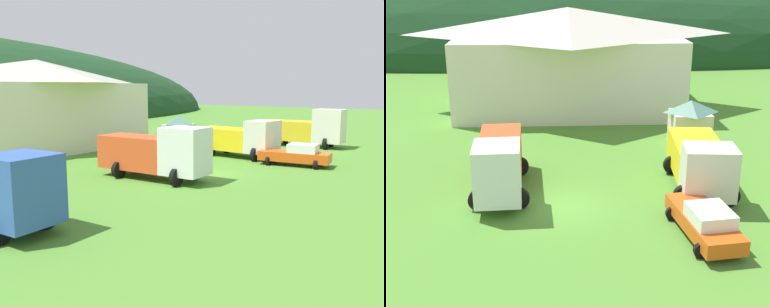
# 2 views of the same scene
# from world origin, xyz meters

# --- Properties ---
(ground_plane) EXTENTS (200.00, 200.00, 0.00)m
(ground_plane) POSITION_xyz_m (0.00, 0.00, 0.00)
(ground_plane) COLOR #4C842D
(depot_building) EXTENTS (19.54, 12.55, 8.39)m
(depot_building) POSITION_xyz_m (0.81, 19.88, 4.32)
(depot_building) COLOR silver
(depot_building) RESTS_ON ground
(play_shed_cream) EXTENTS (2.73, 2.48, 3.15)m
(play_shed_cream) POSITION_xyz_m (8.71, 9.18, 1.62)
(play_shed_cream) COLOR beige
(play_shed_cream) RESTS_ON ground
(heavy_rig_white) EXTENTS (3.30, 7.57, 3.42)m
(heavy_rig_white) POSITION_xyz_m (-3.41, 1.85, 1.77)
(heavy_rig_white) COLOR white
(heavy_rig_white) RESTS_ON ground
(flatbed_truck_yellow) EXTENTS (3.75, 7.28, 3.17)m
(flatbed_truck_yellow) POSITION_xyz_m (7.41, 1.79, 1.60)
(flatbed_truck_yellow) COLOR silver
(flatbed_truck_yellow) RESTS_ON ground
(heavy_rig_striped) EXTENTS (3.34, 7.93, 3.75)m
(heavy_rig_striped) POSITION_xyz_m (16.80, -0.74, 1.83)
(heavy_rig_striped) COLOR silver
(heavy_rig_striped) RESTS_ON ground
(service_pickup_orange) EXTENTS (2.72, 5.37, 1.66)m
(service_pickup_orange) POSITION_xyz_m (6.20, -3.60, 0.83)
(service_pickup_orange) COLOR #D94F14
(service_pickup_orange) RESTS_ON ground
(traffic_cone_near_pickup) EXTENTS (0.36, 0.36, 0.48)m
(traffic_cone_near_pickup) POSITION_xyz_m (8.16, -0.92, 0.00)
(traffic_cone_near_pickup) COLOR orange
(traffic_cone_near_pickup) RESTS_ON ground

